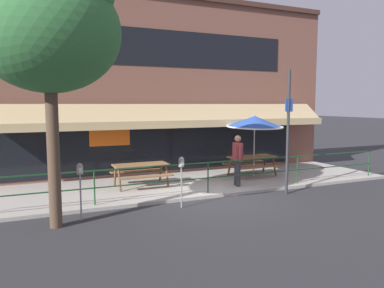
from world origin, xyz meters
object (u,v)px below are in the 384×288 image
object	(u,v)px
picnic_table_left	(141,169)
parking_meter_near	(80,174)
picnic_table_centre	(252,160)
patio_umbrella_centre	(255,122)
pedestrian_walking	(238,158)
parking_meter_far	(181,167)
street_sign_pole	(288,131)
street_tree_curbside	(53,24)

from	to	relation	value
picnic_table_left	parking_meter_near	distance (m)	3.48
picnic_table_centre	patio_umbrella_centre	distance (m)	1.48
pedestrian_walking	parking_meter_far	xyz separation A→B (m)	(-2.62, -1.40, 0.09)
picnic_table_centre	parking_meter_far	xyz separation A→B (m)	(-4.02, -2.67, 0.44)
picnic_table_centre	parking_meter_far	size ratio (longest dim) A/B	1.27
patio_umbrella_centre	street_sign_pole	xyz separation A→B (m)	(-0.35, -2.40, -0.17)
picnic_table_centre	parking_meter_near	world-z (taller)	parking_meter_near
patio_umbrella_centre	parking_meter_far	bearing A→B (deg)	-147.66
picnic_table_left	patio_umbrella_centre	bearing A→B (deg)	-0.49
picnic_table_centre	pedestrian_walking	size ratio (longest dim) A/B	1.05
picnic_table_left	parking_meter_far	world-z (taller)	parking_meter_far
parking_meter_near	picnic_table_centre	bearing A→B (deg)	21.75
picnic_table_centre	street_tree_curbside	bearing A→B (deg)	-157.18
picnic_table_left	pedestrian_walking	world-z (taller)	pedestrian_walking
picnic_table_left	picnic_table_centre	distance (m)	4.41
parking_meter_near	parking_meter_far	xyz separation A→B (m)	(2.67, 0.00, 0.00)
picnic_table_centre	pedestrian_walking	xyz separation A→B (m)	(-1.41, -1.26, 0.35)
picnic_table_left	patio_umbrella_centre	world-z (taller)	patio_umbrella_centre
picnic_table_centre	patio_umbrella_centre	size ratio (longest dim) A/B	0.76
picnic_table_left	street_tree_curbside	distance (m)	5.63
picnic_table_centre	patio_umbrella_centre	bearing A→B (deg)	-90.00
picnic_table_centre	pedestrian_walking	world-z (taller)	pedestrian_walking
picnic_table_left	picnic_table_centre	world-z (taller)	same
parking_meter_near	street_sign_pole	size ratio (longest dim) A/B	0.36
picnic_table_centre	parking_meter_far	world-z (taller)	parking_meter_far
picnic_table_centre	parking_meter_near	xyz separation A→B (m)	(-6.69, -2.67, 0.44)
picnic_table_left	street_sign_pole	bearing A→B (deg)	-31.01
pedestrian_walking	parking_meter_far	distance (m)	2.97
patio_umbrella_centre	pedestrian_walking	world-z (taller)	patio_umbrella_centre
picnic_table_left	parking_meter_far	size ratio (longest dim) A/B	1.27
parking_meter_near	picnic_table_left	bearing A→B (deg)	48.59
picnic_table_left	parking_meter_near	bearing A→B (deg)	-131.41
pedestrian_walking	street_sign_pole	world-z (taller)	street_sign_pole
pedestrian_walking	parking_meter_near	world-z (taller)	pedestrian_walking
picnic_table_centre	parking_meter_far	bearing A→B (deg)	-146.45
picnic_table_left	pedestrian_walking	distance (m)	3.25
patio_umbrella_centre	picnic_table_left	bearing A→B (deg)	179.51
parking_meter_far	street_sign_pole	size ratio (longest dim) A/B	0.36
picnic_table_left	parking_meter_near	world-z (taller)	parking_meter_near
parking_meter_far	street_sign_pole	xyz separation A→B (m)	(3.67, 0.14, 0.86)
patio_umbrella_centre	parking_meter_near	xyz separation A→B (m)	(-6.69, -2.55, -1.03)
picnic_table_left	parking_meter_far	xyz separation A→B (m)	(0.39, -2.58, 0.44)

